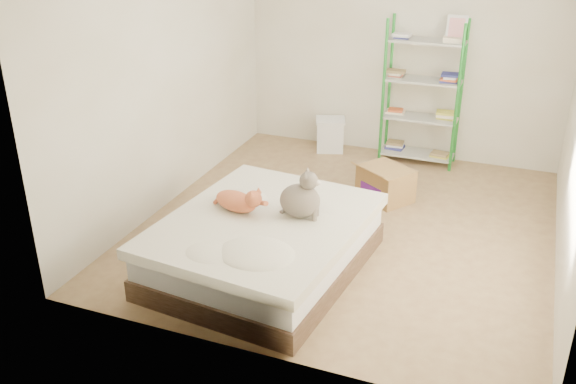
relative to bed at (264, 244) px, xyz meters
The scene contains 7 objects.
room 1.55m from the bed, 67.18° to the left, with size 3.81×4.21×2.61m.
bed is the anchor object (origin of this frame).
orange_cat 0.46m from the bed, 165.05° to the left, with size 0.50×0.27×0.20m, color #D0623A, non-canonical shape.
grey_cat 0.54m from the bed, 31.62° to the left, with size 0.31×0.37×0.42m, color gray, non-canonical shape.
shelf_unit 3.08m from the bed, 75.67° to the left, with size 0.88×0.36×1.74m.
cardboard_box 1.86m from the bed, 69.95° to the left, with size 0.65×0.68×0.41m.
white_bin 2.92m from the bed, 96.81° to the left, with size 0.44×0.41×0.41m.
Camera 1 is at (1.47, -5.39, 2.94)m, focal length 40.00 mm.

